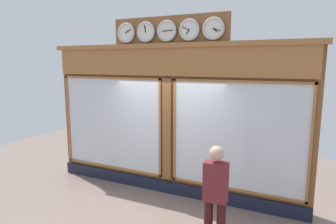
% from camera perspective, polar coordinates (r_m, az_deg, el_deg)
% --- Properties ---
extents(shop_facade, '(6.03, 0.42, 3.87)m').
position_cam_1_polar(shop_facade, '(6.47, 0.47, -1.18)').
color(shop_facade, brown).
rests_on(shop_facade, ground_plane).
extents(pedestrian, '(0.37, 0.24, 1.69)m').
position_cam_1_polar(pedestrian, '(4.69, 9.25, -15.52)').
color(pedestrian, '#3A1316').
rests_on(pedestrian, ground_plane).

